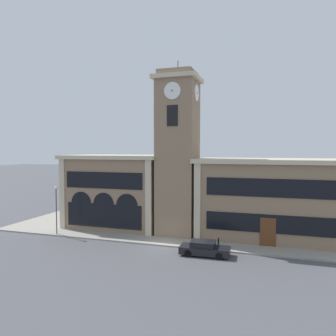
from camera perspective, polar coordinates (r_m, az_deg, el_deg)
ground_plane at (r=33.64m, az=-0.72°, el=-13.52°), size 300.00×300.00×0.00m
sidewalk_kerb at (r=39.40m, az=2.22°, el=-10.91°), size 42.79×12.53×0.15m
clock_tower at (r=36.98m, az=1.72°, el=2.51°), size 4.90×4.90×19.57m
town_hall_left_wing at (r=41.90m, az=-8.66°, el=-3.89°), size 12.52×8.35×9.01m
town_hall_right_wing at (r=37.62m, az=17.15°, el=-5.06°), size 15.69×8.35×8.69m
parked_car_near at (r=30.99m, az=6.31°, el=-13.67°), size 4.59×1.97×1.33m
street_lamp at (r=39.09m, az=-18.89°, el=-5.73°), size 0.36×0.36×5.41m
bollard at (r=32.78m, az=8.76°, el=-12.80°), size 0.18×0.18×1.06m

